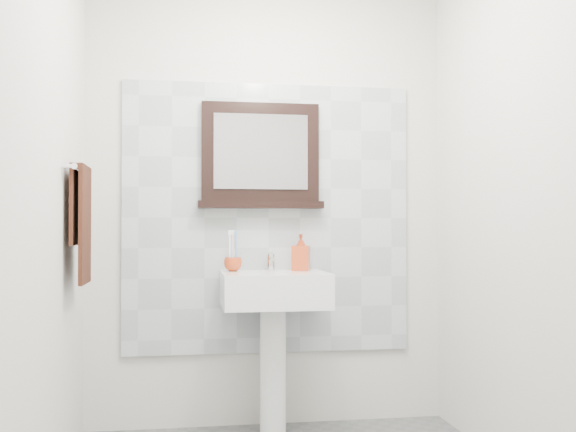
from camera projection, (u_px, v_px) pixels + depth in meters
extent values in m
cube|color=silver|center=(268.00, 200.00, 3.78)|extent=(2.00, 0.01, 2.50)
cube|color=silver|center=(386.00, 161.00, 1.60)|extent=(2.00, 0.01, 2.50)
cube|color=silver|center=(42.00, 186.00, 2.53)|extent=(0.01, 2.20, 2.50)
cube|color=silver|center=(535.00, 191.00, 2.85)|extent=(0.01, 2.20, 2.50)
cube|color=#A7B1B5|center=(268.00, 218.00, 3.76)|extent=(1.60, 0.02, 1.50)
cylinder|color=white|center=(273.00, 369.00, 3.58)|extent=(0.14, 0.14, 0.68)
cube|color=white|center=(274.00, 289.00, 3.53)|extent=(0.55, 0.44, 0.18)
cylinder|color=silver|center=(275.00, 275.00, 3.51)|extent=(0.32, 0.32, 0.02)
cylinder|color=#4C4C4F|center=(275.00, 273.00, 3.51)|extent=(0.04, 0.04, 0.00)
cylinder|color=silver|center=(271.00, 262.00, 3.68)|extent=(0.04, 0.04, 0.09)
cylinder|color=silver|center=(272.00, 259.00, 3.64)|extent=(0.02, 0.10, 0.02)
cube|color=silver|center=(270.00, 253.00, 3.70)|extent=(0.02, 0.07, 0.01)
imported|color=#B23815|center=(233.00, 264.00, 3.61)|extent=(0.10, 0.10, 0.07)
cylinder|color=white|center=(230.00, 252.00, 3.60)|extent=(0.01, 0.01, 0.19)
cube|color=white|center=(230.00, 233.00, 3.60)|extent=(0.01, 0.01, 0.03)
cylinder|color=#5081B8|center=(236.00, 252.00, 3.61)|extent=(0.01, 0.01, 0.19)
cube|color=#5081B8|center=(236.00, 233.00, 3.61)|extent=(0.01, 0.01, 0.03)
cylinder|color=white|center=(233.00, 252.00, 3.63)|extent=(0.01, 0.01, 0.19)
cube|color=white|center=(233.00, 233.00, 3.63)|extent=(0.01, 0.01, 0.03)
imported|color=#B01D14|center=(301.00, 252.00, 3.68)|extent=(0.12, 0.12, 0.20)
cube|color=black|center=(260.00, 152.00, 3.74)|extent=(0.65, 0.06, 0.55)
cube|color=#99999E|center=(261.00, 152.00, 3.71)|extent=(0.52, 0.01, 0.42)
cube|color=black|center=(261.00, 205.00, 3.71)|extent=(0.69, 0.11, 0.04)
cylinder|color=silver|center=(81.00, 170.00, 3.14)|extent=(0.03, 0.40, 0.03)
cylinder|color=silver|center=(67.00, 166.00, 2.94)|extent=(0.05, 0.02, 0.02)
cylinder|color=silver|center=(80.00, 173.00, 3.32)|extent=(0.05, 0.02, 0.02)
cube|color=black|center=(85.00, 228.00, 3.13)|extent=(0.02, 0.30, 0.52)
cube|color=black|center=(76.00, 208.00, 3.13)|extent=(0.02, 0.30, 0.34)
cube|color=black|center=(81.00, 169.00, 3.14)|extent=(0.06, 0.30, 0.03)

